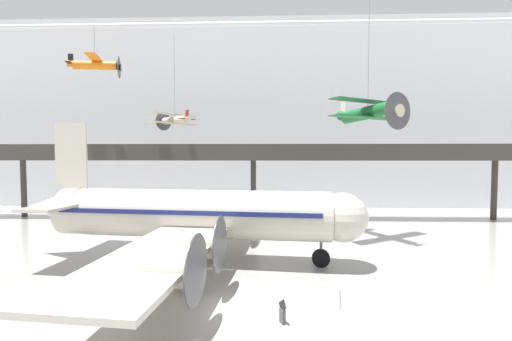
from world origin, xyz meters
name	(u,v)px	position (x,y,z in m)	size (l,w,h in m)	color
ground_plane	(232,310)	(0.00, 0.00, 0.00)	(260.00, 260.00, 0.00)	#9E9B96
hangar_back_wall	(256,114)	(0.00, 36.70, 14.57)	(140.00, 3.00, 29.14)	silver
mezzanine_walkway	(253,157)	(0.00, 25.20, 7.81)	(110.00, 3.20, 9.45)	#38332D
ceiling_truss_beam	(252,24)	(0.00, 23.81, 23.69)	(120.00, 0.60, 0.60)	silver
airliner_silver_main	(190,214)	(-4.00, 8.05, 3.64)	(26.65, 30.47, 10.61)	beige
suspended_plane_green_biplane	(368,112)	(11.26, 15.15, 12.14)	(8.49, 7.65, 12.82)	#1E6B33
suspended_plane_cream_biplane	(175,120)	(-9.77, 25.02, 12.51)	(5.45, 5.82, 11.84)	beige
suspended_plane_orange_highwing	(95,65)	(-18.91, 23.36, 18.94)	(6.17, 7.39, 5.91)	orange
stanchion_barrier	(340,304)	(5.68, 0.23, 0.33)	(0.36, 0.36, 1.08)	#B2B5BA
info_sign_pedestal	(282,314)	(2.59, -1.30, 0.46)	(0.35, 0.73, 1.24)	#4C4C51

